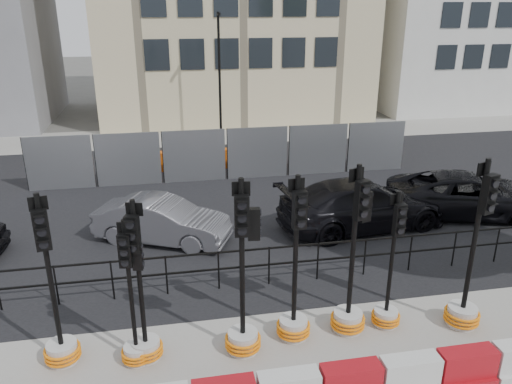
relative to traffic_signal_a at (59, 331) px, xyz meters
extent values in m
plane|color=#51514C|center=(4.38, 0.79, -0.70)|extent=(120.00, 120.00, 0.00)
cube|color=black|center=(4.38, 7.79, -0.69)|extent=(40.00, 14.00, 0.03)
cube|color=gray|center=(4.38, 16.79, -0.69)|extent=(40.00, 4.00, 0.02)
cylinder|color=black|center=(-0.42, 1.99, -0.20)|extent=(0.04, 0.04, 1.00)
cylinder|color=black|center=(0.78, 1.99, -0.20)|extent=(0.04, 0.04, 1.00)
cylinder|color=black|center=(1.98, 1.99, -0.20)|extent=(0.04, 0.04, 1.00)
cylinder|color=black|center=(3.18, 1.99, -0.20)|extent=(0.04, 0.04, 1.00)
cylinder|color=black|center=(4.38, 1.99, -0.20)|extent=(0.04, 0.04, 1.00)
cylinder|color=black|center=(5.58, 1.99, -0.20)|extent=(0.04, 0.04, 1.00)
cylinder|color=black|center=(6.78, 1.99, -0.20)|extent=(0.04, 0.04, 1.00)
cylinder|color=black|center=(7.98, 1.99, -0.20)|extent=(0.04, 0.04, 1.00)
cylinder|color=black|center=(9.18, 1.99, -0.20)|extent=(0.04, 0.04, 1.00)
cylinder|color=black|center=(10.38, 1.99, -0.20)|extent=(0.04, 0.04, 1.00)
cube|color=black|center=(4.38, 1.99, 0.28)|extent=(18.00, 0.04, 0.04)
cube|color=black|center=(4.38, 1.99, -0.15)|extent=(18.00, 0.04, 0.04)
cube|color=gray|center=(-1.62, 9.79, 0.30)|extent=(2.30, 0.05, 2.00)
cylinder|color=black|center=(-2.77, 9.79, 0.30)|extent=(0.05, 0.05, 2.00)
cube|color=gray|center=(0.78, 9.79, 0.30)|extent=(2.30, 0.05, 2.00)
cylinder|color=black|center=(-0.37, 9.79, 0.30)|extent=(0.05, 0.05, 2.00)
cube|color=gray|center=(3.18, 9.79, 0.30)|extent=(2.30, 0.05, 2.00)
cylinder|color=black|center=(2.03, 9.79, 0.30)|extent=(0.05, 0.05, 2.00)
cube|color=gray|center=(5.58, 9.79, 0.30)|extent=(2.30, 0.05, 2.00)
cylinder|color=black|center=(4.43, 9.79, 0.30)|extent=(0.05, 0.05, 2.00)
cube|color=gray|center=(7.98, 9.79, 0.30)|extent=(2.30, 0.05, 2.00)
cylinder|color=black|center=(6.83, 9.79, 0.30)|extent=(0.05, 0.05, 2.00)
cube|color=gray|center=(10.38, 9.79, 0.30)|extent=(2.30, 0.05, 2.00)
cylinder|color=black|center=(9.23, 9.79, 0.30)|extent=(0.05, 0.05, 2.00)
cube|color=orange|center=(0.38, 11.29, -0.30)|extent=(1.00, 0.40, 0.80)
cube|color=orange|center=(2.38, 11.29, -0.30)|extent=(1.00, 0.40, 0.80)
cube|color=orange|center=(4.38, 11.29, -0.30)|extent=(1.00, 0.40, 0.80)
cube|color=orange|center=(6.38, 11.29, -0.30)|extent=(1.00, 0.40, 0.80)
cube|color=orange|center=(8.38, 11.29, -0.30)|extent=(1.00, 0.40, 0.80)
cylinder|color=black|center=(4.88, 15.79, 2.30)|extent=(0.12, 0.12, 6.00)
cube|color=black|center=(4.88, 15.54, 5.20)|extent=(0.12, 0.50, 0.12)
cube|color=#AE130D|center=(4.90, -2.01, -0.15)|extent=(1.00, 0.35, 0.50)
cube|color=silver|center=(5.95, -2.01, -0.15)|extent=(1.00, 0.35, 0.50)
cube|color=#AE130D|center=(7.00, -2.01, -0.55)|extent=(1.00, 0.50, 0.30)
cube|color=#AE130D|center=(7.00, -2.01, -0.15)|extent=(1.00, 0.35, 0.50)
cylinder|color=#BABBB6|center=(0.00, 0.01, -0.50)|extent=(0.56, 0.56, 0.41)
torus|color=orange|center=(0.00, 0.01, -0.58)|extent=(0.67, 0.67, 0.05)
torus|color=orange|center=(0.00, 0.01, -0.50)|extent=(0.67, 0.67, 0.05)
torus|color=orange|center=(0.00, 0.01, -0.41)|extent=(0.67, 0.67, 0.05)
cylinder|color=black|center=(0.00, 0.01, 1.15)|extent=(0.09, 0.09, 3.09)
cube|color=black|center=(0.02, -0.11, 2.08)|extent=(0.27, 0.19, 0.72)
cylinder|color=black|center=(0.04, -0.19, 1.85)|extent=(0.16, 0.08, 0.15)
cylinder|color=black|center=(0.04, -0.19, 2.08)|extent=(0.16, 0.08, 0.15)
cylinder|color=black|center=(0.04, -0.19, 2.31)|extent=(0.16, 0.08, 0.15)
cube|color=black|center=(-0.01, 0.08, 2.49)|extent=(0.31, 0.09, 0.25)
cylinder|color=#BABBB6|center=(1.37, -0.24, -0.53)|extent=(0.48, 0.48, 0.35)
torus|color=orange|center=(1.37, -0.24, -0.60)|extent=(0.58, 0.58, 0.04)
torus|color=orange|center=(1.37, -0.24, -0.53)|extent=(0.58, 0.58, 0.04)
torus|color=orange|center=(1.37, -0.24, -0.45)|extent=(0.58, 0.58, 0.04)
cylinder|color=black|center=(1.37, -0.24, 0.89)|extent=(0.08, 0.08, 2.66)
cube|color=black|center=(1.35, -0.35, 1.69)|extent=(0.23, 0.15, 0.62)
cylinder|color=black|center=(1.34, -0.42, 1.50)|extent=(0.14, 0.06, 0.13)
cylinder|color=black|center=(1.34, -0.42, 1.69)|extent=(0.14, 0.06, 0.13)
cylinder|color=black|center=(1.34, -0.42, 1.89)|extent=(0.14, 0.06, 0.13)
cube|color=black|center=(1.37, -0.19, 2.05)|extent=(0.27, 0.06, 0.21)
cube|color=black|center=(1.54, -0.27, 1.51)|extent=(0.19, 0.14, 0.49)
cylinder|color=#BABBB6|center=(1.54, -0.17, -0.51)|extent=(0.53, 0.53, 0.39)
torus|color=orange|center=(1.54, -0.17, -0.58)|extent=(0.64, 0.64, 0.05)
torus|color=orange|center=(1.54, -0.17, -0.51)|extent=(0.64, 0.64, 0.05)
torus|color=orange|center=(1.54, -0.17, -0.43)|extent=(0.64, 0.64, 0.05)
cylinder|color=black|center=(1.54, -0.17, 1.07)|extent=(0.09, 0.09, 2.95)
cube|color=black|center=(1.50, -0.28, 1.95)|extent=(0.27, 0.20, 0.69)
cylinder|color=black|center=(1.48, -0.36, 1.74)|extent=(0.16, 0.09, 0.15)
cylinder|color=black|center=(1.48, -0.36, 1.95)|extent=(0.16, 0.09, 0.15)
cylinder|color=black|center=(1.48, -0.36, 2.17)|extent=(0.16, 0.09, 0.15)
cube|color=black|center=(1.55, -0.11, 2.35)|extent=(0.29, 0.11, 0.24)
cylinder|color=#BABBB6|center=(3.37, -0.30, -0.49)|extent=(0.58, 0.58, 0.43)
torus|color=orange|center=(3.37, -0.30, -0.57)|extent=(0.70, 0.70, 0.05)
torus|color=orange|center=(3.37, -0.30, -0.49)|extent=(0.70, 0.70, 0.05)
torus|color=orange|center=(3.37, -0.30, -0.40)|extent=(0.70, 0.70, 0.05)
cylinder|color=black|center=(3.37, -0.30, 1.24)|extent=(0.10, 0.10, 3.23)
cube|color=black|center=(3.36, -0.43, 2.21)|extent=(0.27, 0.18, 0.75)
cylinder|color=black|center=(3.35, -0.51, 1.97)|extent=(0.17, 0.07, 0.16)
cylinder|color=black|center=(3.35, -0.51, 2.21)|extent=(0.17, 0.07, 0.16)
cylinder|color=black|center=(3.35, -0.51, 2.44)|extent=(0.17, 0.07, 0.16)
cube|color=black|center=(3.38, -0.23, 2.64)|extent=(0.32, 0.07, 0.26)
cube|color=black|center=(3.59, -0.32, 1.99)|extent=(0.23, 0.16, 0.59)
cylinder|color=#BABBB6|center=(4.44, -0.06, -0.49)|extent=(0.57, 0.57, 0.42)
torus|color=orange|center=(4.44, -0.06, -0.58)|extent=(0.68, 0.68, 0.05)
torus|color=orange|center=(4.44, -0.06, -0.49)|extent=(0.68, 0.68, 0.05)
torus|color=orange|center=(4.44, -0.06, -0.41)|extent=(0.68, 0.68, 0.05)
cylinder|color=black|center=(4.44, -0.06, 1.19)|extent=(0.09, 0.09, 3.15)
cube|color=black|center=(4.46, -0.18, 2.13)|extent=(0.27, 0.18, 0.73)
cylinder|color=black|center=(4.47, -0.26, 1.90)|extent=(0.16, 0.07, 0.16)
cylinder|color=black|center=(4.47, -0.26, 2.13)|extent=(0.16, 0.07, 0.16)
cylinder|color=black|center=(4.47, -0.26, 2.36)|extent=(0.16, 0.07, 0.16)
cube|color=black|center=(4.43, 0.01, 2.55)|extent=(0.32, 0.07, 0.25)
cylinder|color=#BABBB6|center=(5.60, -0.04, -0.48)|extent=(0.59, 0.59, 0.44)
torus|color=orange|center=(5.60, -0.04, -0.57)|extent=(0.71, 0.71, 0.05)
torus|color=orange|center=(5.60, -0.04, -0.48)|extent=(0.71, 0.71, 0.05)
torus|color=orange|center=(5.60, -0.04, -0.40)|extent=(0.71, 0.71, 0.05)
cylinder|color=black|center=(5.60, -0.04, 1.26)|extent=(0.10, 0.10, 3.26)
cube|color=black|center=(5.64, -0.17, 2.24)|extent=(0.30, 0.23, 0.76)
cylinder|color=black|center=(5.67, -0.25, 2.00)|extent=(0.17, 0.10, 0.16)
cylinder|color=black|center=(5.67, -0.25, 2.24)|extent=(0.17, 0.10, 0.16)
cylinder|color=black|center=(5.67, -0.25, 2.47)|extent=(0.17, 0.10, 0.16)
cube|color=black|center=(5.58, 0.02, 2.67)|extent=(0.32, 0.13, 0.26)
cube|color=black|center=(5.81, 0.03, 2.02)|extent=(0.25, 0.20, 0.60)
cylinder|color=#BABBB6|center=(6.45, -0.02, -0.52)|extent=(0.49, 0.49, 0.36)
torus|color=orange|center=(6.45, -0.02, -0.59)|extent=(0.59, 0.59, 0.05)
torus|color=orange|center=(6.45, -0.02, -0.52)|extent=(0.59, 0.59, 0.05)
torus|color=orange|center=(6.45, -0.02, -0.45)|extent=(0.59, 0.59, 0.05)
cylinder|color=black|center=(6.45, -0.02, 0.94)|extent=(0.08, 0.08, 2.73)
cube|color=black|center=(6.46, -0.13, 1.76)|extent=(0.23, 0.15, 0.64)
cylinder|color=black|center=(6.47, -0.20, 1.56)|extent=(0.14, 0.06, 0.14)
cylinder|color=black|center=(6.47, -0.20, 1.76)|extent=(0.14, 0.06, 0.14)
cylinder|color=black|center=(6.47, -0.20, 1.96)|extent=(0.14, 0.06, 0.14)
cube|color=black|center=(6.44, 0.03, 2.12)|extent=(0.27, 0.06, 0.22)
cylinder|color=#BABBB6|center=(8.01, -0.31, -0.48)|extent=(0.60, 0.60, 0.44)
torus|color=orange|center=(8.01, -0.31, -0.57)|extent=(0.72, 0.72, 0.06)
torus|color=orange|center=(8.01, -0.31, -0.48)|extent=(0.72, 0.72, 0.06)
torus|color=orange|center=(8.01, -0.31, -0.39)|extent=(0.72, 0.72, 0.06)
cylinder|color=black|center=(8.01, -0.31, 1.29)|extent=(0.10, 0.10, 3.32)
cube|color=black|center=(8.05, -0.44, 2.29)|extent=(0.30, 0.23, 0.77)
cylinder|color=black|center=(8.07, -0.53, 2.04)|extent=(0.18, 0.10, 0.17)
cylinder|color=black|center=(8.07, -0.53, 2.29)|extent=(0.18, 0.10, 0.17)
cylinder|color=black|center=(8.07, -0.53, 2.53)|extent=(0.18, 0.10, 0.17)
cube|color=black|center=(7.99, -0.25, 2.73)|extent=(0.33, 0.13, 0.27)
imported|color=#56565C|center=(1.92, 4.87, -0.08)|extent=(4.21, 4.81, 1.25)
imported|color=black|center=(7.78, 4.73, 0.03)|extent=(3.32, 5.59, 1.47)
imported|color=black|center=(11.45, 5.04, -0.02)|extent=(4.57, 5.96, 1.36)
camera|label=1|loc=(2.16, -8.20, 5.62)|focal=35.00mm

